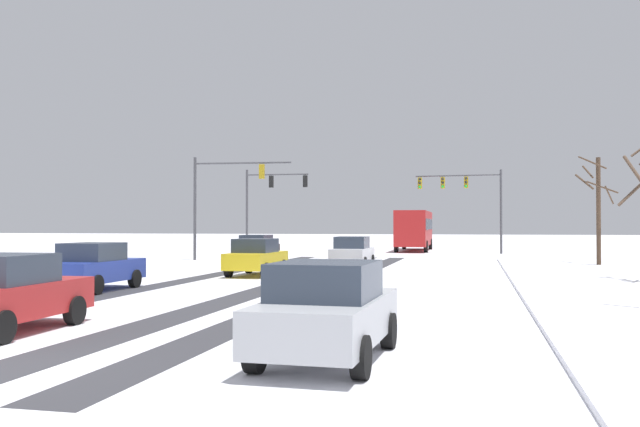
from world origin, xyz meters
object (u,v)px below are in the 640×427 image
traffic_signal_far_left (268,194)px  car_white_second (352,252)px  traffic_signal_near_left (221,190)px  car_red_fifth (5,293)px  bus_oncoming (414,228)px  traffic_signal_far_right (466,192)px  car_blue_fourth (94,267)px  car_silver_sixth (327,310)px  bare_tree_sidewalk_far (598,206)px  car_black_lead (257,248)px  car_yellow_cab_third (256,257)px

traffic_signal_far_left → car_white_second: (9.41, -15.53, -3.78)m
traffic_signal_near_left → car_red_fifth: (6.12, -27.92, -3.63)m
car_red_fifth → bus_oncoming: (4.34, 46.50, 1.18)m
traffic_signal_far_right → traffic_signal_far_left: same height
traffic_signal_far_left → car_blue_fourth: (3.05, -29.40, -3.78)m
traffic_signal_far_right → car_white_second: traffic_signal_far_right is taller
car_red_fifth → car_white_second: bearing=81.7°
bus_oncoming → car_silver_sixth: bearing=-86.7°
bare_tree_sidewalk_far → bus_oncoming: bearing=122.5°
traffic_signal_far_left → car_black_lead: (2.69, -10.86, -3.78)m
car_silver_sixth → bare_tree_sidewalk_far: size_ratio=0.68×
car_black_lead → car_silver_sixth: size_ratio=0.99×
car_blue_fourth → bus_oncoming: size_ratio=0.37×
car_white_second → car_red_fifth: (-3.25, -22.31, 0.00)m
car_yellow_cab_third → bare_tree_sidewalk_far: bare_tree_sidewalk_far is taller
traffic_signal_far_right → bus_oncoming: (-4.40, 4.57, -2.82)m
traffic_signal_near_left → car_yellow_cab_third: 13.74m
traffic_signal_far_right → bus_oncoming: traffic_signal_far_right is taller
car_black_lead → car_blue_fourth: same height
car_white_second → bare_tree_sidewalk_far: (12.84, 5.71, 2.48)m
traffic_signal_far_right → car_blue_fourth: traffic_signal_far_right is taller
car_blue_fourth → bare_tree_sidewalk_far: 27.54m
car_black_lead → car_silver_sixth: bearing=-69.5°
car_black_lead → car_white_second: 8.18m
traffic_signal_far_left → car_blue_fourth: traffic_signal_far_left is taller
bare_tree_sidewalk_far → car_silver_sixth: bearing=-107.1°
traffic_signal_near_left → bus_oncoming: bearing=60.6°
traffic_signal_far_left → bare_tree_sidewalk_far: bearing=-23.8°
car_silver_sixth → bare_tree_sidewalk_far: (9.02, 29.28, 2.48)m
car_red_fifth → car_silver_sixth: bearing=-10.1°
car_blue_fourth → car_silver_sixth: 14.06m
traffic_signal_near_left → car_red_fifth: traffic_signal_near_left is taller
traffic_signal_near_left → car_yellow_cab_third: traffic_signal_near_left is taller
traffic_signal_far_left → car_yellow_cab_third: bearing=-73.9°
car_yellow_cab_third → car_blue_fourth: same height
car_white_second → car_silver_sixth: same height
traffic_signal_near_left → car_red_fifth: bearing=-77.6°
bus_oncoming → car_yellow_cab_third: bearing=-98.0°
car_white_second → car_red_fifth: size_ratio=0.98×
traffic_signal_far_right → car_silver_sixth: 43.40m
traffic_signal_far_left → car_blue_fourth: 29.80m
car_yellow_cab_third → car_silver_sixth: (7.00, -17.45, 0.00)m
bus_oncoming → car_black_lead: bearing=-111.8°
car_blue_fourth → car_yellow_cab_third: bearing=67.7°
traffic_signal_near_left → car_blue_fourth: bearing=-81.2°
traffic_signal_near_left → bus_oncoming: traffic_signal_near_left is taller
car_red_fifth → car_silver_sixth: 7.19m
bare_tree_sidewalk_far → car_yellow_cab_third: bearing=-143.6°
traffic_signal_near_left → bus_oncoming: size_ratio=0.59×
car_black_lead → car_blue_fourth: size_ratio=1.00×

